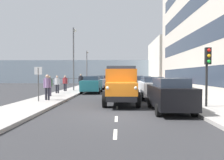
% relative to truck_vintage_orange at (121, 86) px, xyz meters
% --- Properties ---
extents(ground_plane, '(80.00, 80.00, 0.00)m').
position_rel_truck_vintage_orange_xyz_m(ground_plane, '(0.25, -6.88, -1.18)').
color(ground_plane, '#2D2D30').
extents(sidewalk_left, '(2.75, 41.53, 0.15)m').
position_rel_truck_vintage_orange_xyz_m(sidewalk_left, '(-4.77, -6.88, -1.10)').
color(sidewalk_left, '#9E9993').
rests_on(sidewalk_left, ground_plane).
extents(sidewalk_right, '(2.75, 41.53, 0.15)m').
position_rel_truck_vintage_orange_xyz_m(sidewalk_right, '(5.27, -6.88, -1.10)').
color(sidewalk_right, '#9E9993').
rests_on(sidewalk_right, ground_plane).
extents(road_centreline_markings, '(0.12, 36.70, 0.01)m').
position_rel_truck_vintage_orange_xyz_m(road_centreline_markings, '(0.25, -6.19, -1.17)').
color(road_centreline_markings, silver).
rests_on(road_centreline_markings, ground_plane).
extents(building_far_block, '(7.18, 12.13, 8.10)m').
position_rel_truck_vintage_orange_xyz_m(building_far_block, '(-9.74, -24.76, 2.87)').
color(building_far_block, beige).
rests_on(building_far_block, ground_plane).
extents(sea_horizon, '(80.00, 0.80, 5.00)m').
position_rel_truck_vintage_orange_xyz_m(sea_horizon, '(0.25, -30.64, 1.32)').
color(sea_horizon, '#8C9EAD').
rests_on(sea_horizon, ground_plane).
extents(seawall_railing, '(28.08, 0.08, 1.20)m').
position_rel_truck_vintage_orange_xyz_m(seawall_railing, '(0.25, -27.04, -0.26)').
color(seawall_railing, '#4C5156').
rests_on(seawall_railing, ground_plane).
extents(truck_vintage_orange, '(2.17, 5.64, 2.43)m').
position_rel_truck_vintage_orange_xyz_m(truck_vintage_orange, '(0.00, 0.00, 0.00)').
color(truck_vintage_orange, black).
rests_on(truck_vintage_orange, ground_plane).
extents(car_black_kerbside_near, '(1.80, 4.03, 1.72)m').
position_rel_truck_vintage_orange_xyz_m(car_black_kerbside_near, '(-2.44, 2.53, -0.28)').
color(car_black_kerbside_near, black).
rests_on(car_black_kerbside_near, ground_plane).
extents(car_white_kerbside_1, '(1.83, 4.46, 1.72)m').
position_rel_truck_vintage_orange_xyz_m(car_white_kerbside_1, '(-2.44, -3.23, -0.28)').
color(car_white_kerbside_1, white).
rests_on(car_white_kerbside_1, ground_plane).
extents(car_grey_kerbside_2, '(1.90, 4.49, 1.72)m').
position_rel_truck_vintage_orange_xyz_m(car_grey_kerbside_2, '(-2.44, -9.54, -0.28)').
color(car_grey_kerbside_2, slate).
rests_on(car_grey_kerbside_2, ground_plane).
extents(car_red_kerbside_3, '(1.87, 4.28, 1.72)m').
position_rel_truck_vintage_orange_xyz_m(car_red_kerbside_3, '(-2.44, -15.93, -0.28)').
color(car_red_kerbside_3, '#B21E1E').
rests_on(car_red_kerbside_3, ground_plane).
extents(car_teal_oppositeside_0, '(1.90, 4.38, 1.72)m').
position_rel_truck_vintage_orange_xyz_m(car_teal_oppositeside_0, '(2.94, -7.94, -0.28)').
color(car_teal_oppositeside_0, '#1E6670').
rests_on(car_teal_oppositeside_0, ground_plane).
extents(car_silver_oppositeside_1, '(1.92, 4.69, 1.72)m').
position_rel_truck_vintage_orange_xyz_m(car_silver_oppositeside_1, '(2.94, -13.46, -0.28)').
color(car_silver_oppositeside_1, '#B7BABF').
rests_on(car_silver_oppositeside_1, ground_plane).
extents(car_maroon_oppositeside_2, '(1.89, 4.12, 1.72)m').
position_rel_truck_vintage_orange_xyz_m(car_maroon_oppositeside_2, '(2.94, -20.26, -0.28)').
color(car_maroon_oppositeside_2, maroon).
rests_on(car_maroon_oppositeside_2, ground_plane).
extents(pedestrian_with_bag, '(0.53, 0.34, 1.74)m').
position_rel_truck_vintage_orange_xyz_m(pedestrian_with_bag, '(5.06, -0.74, 0.00)').
color(pedestrian_with_bag, black).
rests_on(pedestrian_with_bag, sidewalk_right).
extents(pedestrian_by_lamp, '(0.53, 0.34, 1.64)m').
position_rel_truck_vintage_orange_xyz_m(pedestrian_by_lamp, '(5.78, -3.23, -0.07)').
color(pedestrian_by_lamp, '#383342').
rests_on(pedestrian_by_lamp, sidewalk_right).
extents(pedestrian_near_railing, '(0.53, 0.34, 1.66)m').
position_rel_truck_vintage_orange_xyz_m(pedestrian_near_railing, '(5.93, -5.77, -0.06)').
color(pedestrian_near_railing, black).
rests_on(pedestrian_near_railing, sidewalk_right).
extents(pedestrian_couple_a, '(0.53, 0.34, 1.63)m').
position_rel_truck_vintage_orange_xyz_m(pedestrian_couple_a, '(5.85, -8.24, -0.07)').
color(pedestrian_couple_a, black).
rests_on(pedestrian_couple_a, sidewalk_right).
extents(pedestrian_strolling, '(0.53, 0.34, 1.82)m').
position_rel_truck_vintage_orange_xyz_m(pedestrian_strolling, '(4.60, -10.49, 0.05)').
color(pedestrian_strolling, '#383342').
rests_on(pedestrian_strolling, sidewalk_right).
extents(traffic_light_near, '(0.28, 0.41, 3.20)m').
position_rel_truck_vintage_orange_xyz_m(traffic_light_near, '(-4.66, 1.81, 1.29)').
color(traffic_light_near, black).
rests_on(traffic_light_near, sidewalk_left).
extents(lamp_post_promenade, '(0.32, 1.14, 6.97)m').
position_rel_truck_vintage_orange_xyz_m(lamp_post_promenade, '(5.21, -9.57, 3.08)').
color(lamp_post_promenade, '#59595B').
rests_on(lamp_post_promenade, sidewalk_right).
extents(lamp_post_far, '(0.32, 1.14, 5.58)m').
position_rel_truck_vintage_orange_xyz_m(lamp_post_far, '(5.36, -19.78, 2.36)').
color(lamp_post_far, '#59595B').
rests_on(lamp_post_far, sidewalk_right).
extents(street_sign, '(0.50, 0.07, 2.25)m').
position_rel_truck_vintage_orange_xyz_m(street_sign, '(5.42, -0.10, 0.50)').
color(street_sign, '#4C4C4C').
rests_on(street_sign, sidewalk_right).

